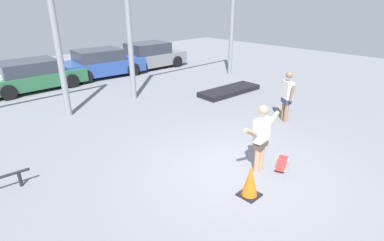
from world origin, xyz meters
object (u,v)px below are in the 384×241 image
(skateboarder, at_px, (261,136))
(traffic_cone, at_px, (250,181))
(skateboard, at_px, (282,163))
(bystander, at_px, (287,95))
(manual_pad, at_px, (229,91))
(parked_car_grey, at_px, (150,56))
(parked_car_green, at_px, (32,75))
(parked_car_blue, at_px, (102,63))

(skateboarder, distance_m, traffic_cone, 1.18)
(skateboard, relative_size, bystander, 0.50)
(manual_pad, xyz_separation_m, parked_car_grey, (0.60, 6.32, 0.57))
(manual_pad, distance_m, parked_car_grey, 6.38)
(manual_pad, relative_size, parked_car_green, 0.70)
(skateboarder, distance_m, manual_pad, 6.14)
(skateboarder, bearing_deg, skateboard, -31.17)
(skateboarder, relative_size, parked_car_blue, 0.38)
(skateboarder, height_order, traffic_cone, skateboarder)
(skateboard, height_order, manual_pad, manual_pad)
(skateboarder, distance_m, parked_car_grey, 11.73)
(parked_car_green, bearing_deg, skateboard, -79.68)
(skateboarder, xyz_separation_m, parked_car_blue, (1.90, 10.71, -0.21))
(manual_pad, height_order, parked_car_grey, parked_car_grey)
(manual_pad, xyz_separation_m, parked_car_blue, (-2.37, 6.37, 0.56))
(skateboarder, xyz_separation_m, traffic_cone, (-0.96, -0.44, -0.53))
(skateboard, distance_m, parked_car_grey, 11.79)
(skateboard, distance_m, traffic_cone, 1.55)
(bystander, relative_size, traffic_cone, 2.36)
(manual_pad, height_order, parked_car_green, parked_car_green)
(manual_pad, bearing_deg, parked_car_green, 131.92)
(traffic_cone, bearing_deg, parked_car_grey, 62.29)
(manual_pad, bearing_deg, traffic_cone, -137.56)
(skateboard, bearing_deg, parked_car_blue, 60.37)
(skateboarder, relative_size, parked_car_grey, 0.40)
(skateboarder, relative_size, traffic_cone, 2.31)
(manual_pad, distance_m, bystander, 3.48)
(parked_car_green, height_order, parked_car_blue, parked_car_blue)
(manual_pad, bearing_deg, parked_car_blue, 110.37)
(parked_car_blue, xyz_separation_m, parked_car_grey, (2.97, -0.05, 0.01))
(bystander, bearing_deg, traffic_cone, -35.15)
(parked_car_blue, bearing_deg, bystander, -76.98)
(parked_car_grey, height_order, bystander, bystander)
(skateboarder, bearing_deg, traffic_cone, -158.98)
(parked_car_grey, bearing_deg, skateboard, -110.28)
(bystander, bearing_deg, skateboard, -27.31)
(parked_car_green, xyz_separation_m, traffic_cone, (0.45, -11.11, -0.27))
(skateboarder, height_order, skateboard, skateboarder)
(skateboard, height_order, traffic_cone, traffic_cone)
(manual_pad, bearing_deg, skateboarder, -134.52)
(manual_pad, relative_size, parked_car_grey, 0.72)
(parked_car_blue, relative_size, bystander, 2.56)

